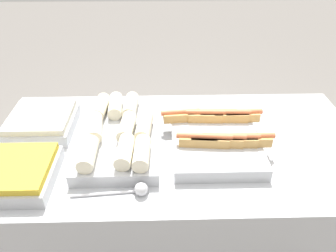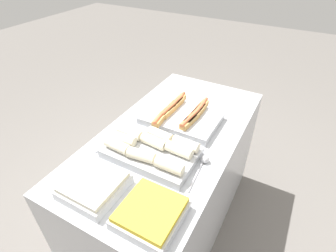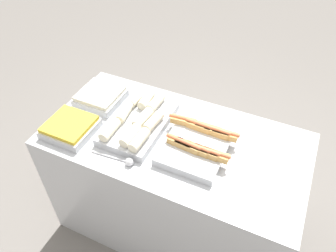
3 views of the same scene
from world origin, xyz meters
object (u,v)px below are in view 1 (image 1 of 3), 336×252
Objects in this scene: tray_hotdogs at (215,134)px; tray_wraps at (120,134)px; serving_spoon_far at (140,104)px; tray_side_back at (42,122)px; tray_side_front at (15,173)px; serving_spoon_near at (134,190)px.

tray_wraps is (-0.37, 0.00, 0.01)m from tray_hotdogs.
tray_side_back is at bearing -157.21° from serving_spoon_far.
tray_side_back is at bearing 162.32° from tray_wraps.
tray_hotdogs is at bearing -41.99° from serving_spoon_far.
tray_side_front is 1.00× the size of tray_side_back.
tray_hotdogs is at bearing -8.56° from tray_side_back.
tray_hotdogs is 0.71m from tray_side_back.
tray_wraps is at bearing 31.37° from tray_side_front.
serving_spoon_near is at bearing -89.74° from serving_spoon_far.
tray_hotdogs reaches higher than serving_spoon_near.
tray_wraps is 1.85× the size of tray_side_front.
tray_wraps reaches higher than tray_side_front.
tray_side_front is (-0.33, -0.20, -0.01)m from tray_wraps.
tray_hotdogs is 0.37m from tray_wraps.
tray_wraps is 0.35m from tray_side_back.
serving_spoon_near is (-0.30, -0.28, -0.02)m from tray_hotdogs.
serving_spoon_near is (0.40, -0.38, -0.02)m from tray_side_back.
tray_side_front is 0.62m from serving_spoon_far.
serving_spoon_near and serving_spoon_far have the same top height.
tray_wraps is 1.94× the size of serving_spoon_near.
tray_side_back reaches higher than serving_spoon_far.
tray_side_back is 0.56m from serving_spoon_near.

